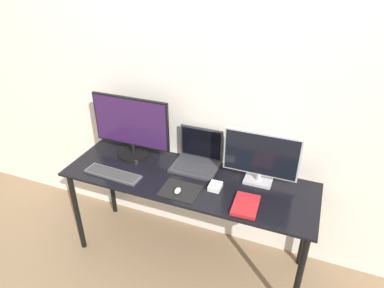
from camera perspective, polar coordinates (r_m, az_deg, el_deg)
ground_plane at (r=2.77m, az=-3.03°, el=-21.97°), size 12.00×12.00×0.00m
wall_back at (r=2.49m, az=2.33°, el=8.03°), size 7.00×0.05×2.50m
desk at (r=2.49m, az=-0.69°, el=-7.46°), size 1.80×0.58×0.76m
monitor_left at (r=2.62m, az=-10.10°, el=2.85°), size 0.62×0.25×0.48m
monitor_right at (r=2.34m, az=11.40°, el=-2.16°), size 0.51×0.13×0.38m
laptop at (r=2.55m, az=1.02°, el=-2.17°), size 0.33×0.27×0.27m
keyboard at (r=2.53m, az=-13.06°, el=-4.88°), size 0.43×0.14×0.02m
mousepad at (r=2.32m, az=-1.98°, el=-7.76°), size 0.26×0.21×0.00m
mouse at (r=2.29m, az=-2.36°, el=-7.80°), size 0.04×0.06×0.03m
book at (r=2.21m, az=8.94°, el=-10.03°), size 0.17×0.23×0.02m
power_brick at (r=2.33m, az=3.90°, el=-7.07°), size 0.08×0.10×0.04m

